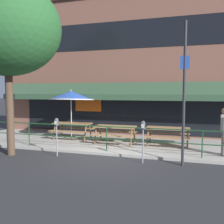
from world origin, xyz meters
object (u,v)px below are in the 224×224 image
Objects in this scene: picnic_table_left at (72,126)px; parking_meter_near at (57,125)px; pedestrian_walking at (224,129)px; street_tree_curbside at (8,22)px; street_sign_pole at (184,93)px; picnic_table_right at (168,131)px; picnic_table_centre at (115,130)px; parking_meter_far at (143,129)px; patio_umbrella_left at (71,96)px.

parking_meter_near reaches higher than picnic_table_left.
pedestrian_walking is 6.03m from parking_meter_near.
street_tree_curbside reaches higher than parking_meter_near.
picnic_table_right is at bearing 105.03° from street_sign_pole.
picnic_table_centre is at bearing 57.25° from parking_meter_near.
street_tree_curbside reaches higher than picnic_table_right.
picnic_table_left is 4.54m from picnic_table_right.
parking_meter_far is 1.75m from street_sign_pole.
picnic_table_left is at bearing 144.83° from parking_meter_far.
street_tree_curbside is (-0.93, -3.18, 4.15)m from picnic_table_left.
pedestrian_walking is at bearing -11.40° from picnic_table_centre.
picnic_table_centre is at bearing 125.10° from parking_meter_far.
pedestrian_walking is 1.20× the size of parking_meter_near.
picnic_table_left is at bearing 169.50° from picnic_table_centre.
patio_umbrella_left is 4.19m from street_tree_curbside.
parking_meter_far is (-0.63, -2.52, 0.44)m from picnic_table_right.
parking_meter_near is (-5.84, -1.52, 0.09)m from pedestrian_walking.
picnic_table_right is 0.39× the size of street_sign_pole.
picnic_table_right is 1.27× the size of parking_meter_far.
street_sign_pole is 0.66× the size of street_tree_curbside.
pedestrian_walking is 0.25× the size of street_tree_curbside.
patio_umbrella_left reaches higher than parking_meter_far.
picnic_table_left is 0.76× the size of patio_umbrella_left.
pedestrian_walking is at bearing -11.09° from picnic_table_left.
patio_umbrella_left is (0.00, -0.10, 1.47)m from picnic_table_left.
picnic_table_right is 4.61m from parking_meter_near.
picnic_table_centre is at bearing 40.82° from street_tree_curbside.
pedestrian_walking reaches higher than picnic_table_left.
picnic_table_centre is at bearing -10.50° from picnic_table_left.
street_sign_pole reaches higher than parking_meter_near.
street_tree_curbside is (-0.93, -3.08, 2.68)m from patio_umbrella_left.
picnic_table_centre is 0.26× the size of street_tree_curbside.
picnic_table_left is 2.93m from parking_meter_near.
picnic_table_right is at bearing -1.73° from patio_umbrella_left.
picnic_table_centre is 2.72m from patio_umbrella_left.
street_tree_curbside is (-4.83, -0.43, 3.71)m from parking_meter_far.
parking_meter_far is at bearing 0.99° from parking_meter_near.
parking_meter_far is (1.64, -2.33, 0.44)m from picnic_table_centre.
picnic_table_centre is at bearing -175.34° from picnic_table_right.
parking_meter_near is 3.17m from parking_meter_far.
patio_umbrella_left reaches higher than picnic_table_centre.
picnic_table_right is (4.53, -0.24, 0.00)m from picnic_table_left.
pedestrian_walking is at bearing 44.59° from street_sign_pole.
picnic_table_left and picnic_table_centre have the same top height.
parking_meter_near is at bearing -145.92° from picnic_table_right.
street_sign_pole is (1.28, 0.10, 1.20)m from parking_meter_far.
picnic_table_right is 7.46m from street_tree_curbside.
pedestrian_walking is at bearing -10.26° from patio_umbrella_left.
parking_meter_far is at bearing -175.59° from street_sign_pole.
parking_meter_far is at bearing -151.19° from pedestrian_walking.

